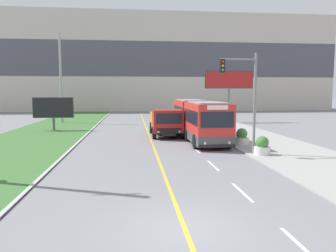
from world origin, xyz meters
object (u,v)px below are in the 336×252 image
planter_round_second (242,137)px  planter_round_third (224,131)px  dump_truck (166,123)px  billboard_small (53,108)px  billboard_large (229,82)px  planter_round_near (262,146)px  traffic_light_mast (245,91)px  city_bus (198,119)px  car_distant (171,115)px  utility_pole_far (61,78)px

planter_round_second → planter_round_third: planter_round_second is taller
dump_truck → billboard_small: bearing=152.1°
dump_truck → billboard_large: size_ratio=1.05×
planter_round_near → dump_truck: bearing=118.6°
planter_round_third → planter_round_near: bearing=-89.0°
dump_truck → traffic_light_mast: 9.86m
city_bus → dump_truck: size_ratio=1.83×
dump_truck → planter_round_near: 10.29m
billboard_large → planter_round_second: size_ratio=5.59×
billboard_small → planter_round_near: billboard_small is taller
dump_truck → planter_round_near: size_ratio=6.05×
city_bus → billboard_small: billboard_small is taller
planter_round_near → planter_round_second: (0.07, 3.94, 0.02)m
city_bus → billboard_small: bearing=152.3°
dump_truck → car_distant: size_ratio=1.59×
city_bus → billboard_large: bearing=64.3°
billboard_large → billboard_small: 21.45m
billboard_large → planter_round_near: 22.71m
planter_round_second → planter_round_third: (-0.20, 3.94, -0.02)m
dump_truck → utility_pole_far: (-11.64, 14.06, 4.39)m
billboard_small → planter_round_second: bearing=-34.4°
city_bus → traffic_light_mast: (1.37, -7.35, 2.34)m
car_distant → traffic_light_mast: bearing=-86.6°
car_distant → planter_round_third: (2.40, -17.97, -0.12)m
dump_truck → billboard_large: (9.31, 12.79, 3.93)m
billboard_large → planter_round_near: size_ratio=5.77×
traffic_light_mast → planter_round_second: size_ratio=5.32×
city_bus → dump_truck: city_bus is taller
traffic_light_mast → car_distant: bearing=93.4°
traffic_light_mast → planter_round_second: bearing=73.1°
planter_round_near → planter_round_second: planter_round_second is taller
city_bus → utility_pole_far: 21.28m
billboard_small → planter_round_near: 21.50m
dump_truck → billboard_small: billboard_small is taller
billboard_small → planter_round_second: billboard_small is taller
billboard_large → planter_round_near: bearing=-101.4°
car_distant → planter_round_third: size_ratio=3.82×
dump_truck → utility_pole_far: size_ratio=0.61×
billboard_large → planter_round_third: size_ratio=5.78×
car_distant → planter_round_near: car_distant is taller
utility_pole_far → traffic_light_mast: bearing=-55.6°
city_bus → billboard_large: billboard_large is taller
utility_pole_far → planter_round_third: size_ratio=9.87×
utility_pole_far → planter_round_second: utility_pole_far is taller
car_distant → traffic_light_mast: 25.72m
traffic_light_mast → planter_round_third: bearing=83.3°
city_bus → billboard_small: size_ratio=3.17×
traffic_light_mast → planter_round_near: bearing=-20.5°
city_bus → billboard_small: (-13.24, 6.95, 0.63)m
car_distant → utility_pole_far: size_ratio=0.39×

